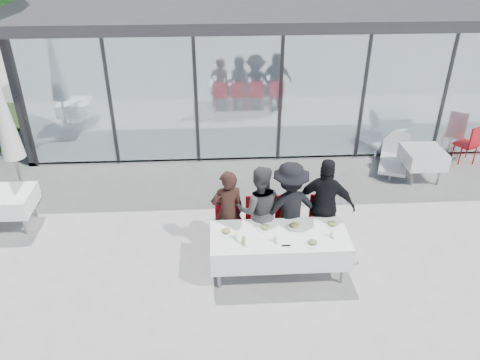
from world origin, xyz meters
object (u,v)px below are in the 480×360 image
dining_table (279,245)px  plate_extra (313,243)px  diner_chair_d (322,218)px  diner_a (228,212)px  diner_chair_a (228,221)px  diner_b (259,210)px  diner_c (290,208)px  plate_b (265,228)px  diner_chair_c (288,219)px  plate_d (333,224)px  market_umbrella (5,120)px  lounger (394,156)px  spare_table_left (10,201)px  juice_bottle (243,240)px  spare_chair_b (470,142)px  diner_d (325,205)px  plate_a (226,231)px  diner_chair_b (258,220)px  folded_eyeglasses (286,246)px  spare_table_right (423,157)px  plate_c (295,226)px

dining_table → plate_extra: plate_extra is taller
diner_chair_d → diner_a: bearing=-176.2°
diner_chair_a → diner_b: (0.55, -0.11, 0.30)m
diner_a → diner_c: size_ratio=0.94×
diner_c → plate_b: 0.66m
diner_chair_c → plate_d: (0.67, -0.54, 0.24)m
diner_chair_a → market_umbrella: (-4.18, 1.67, 1.35)m
lounger → plate_d: bearing=-124.1°
spare_table_left → lounger: size_ratio=0.59×
dining_table → juice_bottle: (-0.60, -0.21, 0.28)m
plate_extra → spare_chair_b: (4.62, 4.01, -0.24)m
diner_d → juice_bottle: size_ratio=12.44×
diner_b → dining_table: bearing=115.3°
plate_a → diner_chair_c: bearing=29.8°
diner_chair_b → plate_d: (1.20, -0.54, 0.24)m
diner_chair_b → folded_eyeglasses: bearing=-71.8°
plate_extra → lounger: bearing=54.9°
diner_chair_c → plate_a: (-1.12, -0.64, 0.24)m
diner_a → juice_bottle: (0.22, -0.85, 0.02)m
plate_b → spare_chair_b: (5.33, 3.56, -0.24)m
plate_extra → spare_table_left: (-5.43, 1.89, -0.22)m
plate_b → folded_eyeglasses: 0.56m
dining_table → plate_b: 0.37m
diner_d → plate_d: 0.44m
market_umbrella → diner_chair_d: bearing=-15.9°
diner_chair_d → spare_table_right: 3.58m
plate_a → market_umbrella: market_umbrella is taller
spare_chair_b → diner_d: bearing=-143.7°
diner_c → juice_bottle: 1.20m
juice_bottle → folded_eyeglasses: juice_bottle is taller
plate_c → spare_table_right: size_ratio=0.31×
diner_chair_a → plate_a: diner_chair_a is taller
plate_extra → diner_chair_b: bearing=127.0°
spare_table_right → diner_b: bearing=-148.9°
dining_table → spare_table_right: (3.65, 3.01, 0.02)m
diner_chair_c → diner_c: bearing=-90.0°
plate_c → diner_chair_d: bearing=42.2°
diner_chair_c → spare_table_right: size_ratio=1.13×
spare_table_left → lounger: (8.19, 2.04, -0.30)m
spare_table_left → plate_extra: bearing=-19.2°
diner_chair_d → spare_table_left: size_ratio=1.13×
diner_chair_c → plate_c: size_ratio=3.67×
spare_chair_b → plate_a: bearing=-148.7°
juice_bottle → lounger: (3.86, 3.87, -0.56)m
plate_extra → juice_bottle: 1.10m
diner_chair_d → folded_eyeglasses: diner_chair_d is taller
diner_chair_a → diner_chair_d: size_ratio=1.00×
diner_a → juice_bottle: bearing=92.5°
dining_table → diner_b: bearing=113.5°
spare_chair_b → lounger: (-1.85, -0.08, -0.28)m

